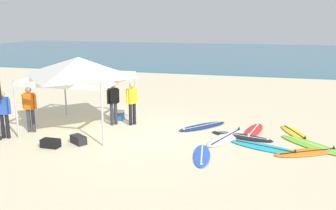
{
  "coord_description": "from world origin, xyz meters",
  "views": [
    {
      "loc": [
        3.76,
        -11.45,
        4.07
      ],
      "look_at": [
        0.64,
        0.79,
        1.0
      ],
      "focal_mm": 37.36,
      "sensor_mm": 36.0,
      "label": 1
    }
  ],
  "objects_px": {
    "surfboard_white": "(226,137)",
    "person_orange": "(30,106)",
    "surfboard_lime": "(312,145)",
    "person_yellow": "(132,101)",
    "surfboard_black": "(242,136)",
    "surfboard_blue": "(202,155)",
    "surfboard_navy": "(202,126)",
    "gear_bag_by_pole": "(78,140)",
    "surfboard_orange": "(308,152)",
    "surfboard_cyan": "(265,147)",
    "person_blue": "(3,111)",
    "surfboard_yellow": "(294,133)",
    "person_black": "(113,101)",
    "gear_bag_near_tent": "(51,143)",
    "cooler_box": "(118,115)",
    "surfboard_red": "(253,131)",
    "canopy_tent": "(79,67)"
  },
  "relations": [
    {
      "from": "surfboard_lime",
      "to": "person_yellow",
      "type": "height_order",
      "value": "person_yellow"
    },
    {
      "from": "surfboard_white",
      "to": "surfboard_lime",
      "type": "bearing_deg",
      "value": -2.27
    },
    {
      "from": "surfboard_navy",
      "to": "person_black",
      "type": "xyz_separation_m",
      "value": [
        -3.48,
        -0.53,
        0.95
      ]
    },
    {
      "from": "surfboard_red",
      "to": "person_black",
      "type": "distance_m",
      "value": 5.53
    },
    {
      "from": "person_blue",
      "to": "gear_bag_by_pole",
      "type": "height_order",
      "value": "person_blue"
    },
    {
      "from": "person_black",
      "to": "surfboard_yellow",
      "type": "bearing_deg",
      "value": 4.79
    },
    {
      "from": "surfboard_red",
      "to": "surfboard_black",
      "type": "xyz_separation_m",
      "value": [
        -0.4,
        -0.78,
        -0.0
      ]
    },
    {
      "from": "surfboard_navy",
      "to": "person_orange",
      "type": "distance_m",
      "value": 6.54
    },
    {
      "from": "canopy_tent",
      "to": "person_yellow",
      "type": "xyz_separation_m",
      "value": [
        1.72,
        0.93,
        -1.4
      ]
    },
    {
      "from": "surfboard_black",
      "to": "surfboard_lime",
      "type": "bearing_deg",
      "value": -8.36
    },
    {
      "from": "surfboard_lime",
      "to": "person_yellow",
      "type": "xyz_separation_m",
      "value": [
        -6.63,
        0.86,
        0.95
      ]
    },
    {
      "from": "surfboard_white",
      "to": "person_black",
      "type": "height_order",
      "value": "person_black"
    },
    {
      "from": "canopy_tent",
      "to": "person_black",
      "type": "xyz_separation_m",
      "value": [
        1.01,
        0.73,
        -1.4
      ]
    },
    {
      "from": "surfboard_blue",
      "to": "surfboard_orange",
      "type": "relative_size",
      "value": 0.83
    },
    {
      "from": "surfboard_cyan",
      "to": "person_black",
      "type": "distance_m",
      "value": 6.03
    },
    {
      "from": "surfboard_cyan",
      "to": "cooler_box",
      "type": "relative_size",
      "value": 4.85
    },
    {
      "from": "surfboard_blue",
      "to": "person_orange",
      "type": "bearing_deg",
      "value": 172.62
    },
    {
      "from": "gear_bag_near_tent",
      "to": "surfboard_red",
      "type": "bearing_deg",
      "value": 27.51
    },
    {
      "from": "person_orange",
      "to": "surfboard_navy",
      "type": "bearing_deg",
      "value": 19.45
    },
    {
      "from": "surfboard_blue",
      "to": "surfboard_lime",
      "type": "bearing_deg",
      "value": 27.86
    },
    {
      "from": "surfboard_lime",
      "to": "gear_bag_by_pole",
      "type": "xyz_separation_m",
      "value": [
        -7.64,
        -1.7,
        0.1
      ]
    },
    {
      "from": "gear_bag_near_tent",
      "to": "cooler_box",
      "type": "distance_m",
      "value": 3.72
    },
    {
      "from": "surfboard_orange",
      "to": "surfboard_yellow",
      "type": "relative_size",
      "value": 1.22
    },
    {
      "from": "person_black",
      "to": "cooler_box",
      "type": "xyz_separation_m",
      "value": [
        -0.14,
        0.71,
        -0.79
      ]
    },
    {
      "from": "person_black",
      "to": "gear_bag_by_pole",
      "type": "xyz_separation_m",
      "value": [
        -0.3,
        -2.36,
        -0.85
      ]
    },
    {
      "from": "surfboard_black",
      "to": "person_orange",
      "type": "relative_size",
      "value": 1.36
    },
    {
      "from": "surfboard_orange",
      "to": "person_yellow",
      "type": "bearing_deg",
      "value": 166.22
    },
    {
      "from": "surfboard_orange",
      "to": "gear_bag_near_tent",
      "type": "xyz_separation_m",
      "value": [
        -8.14,
        -1.53,
        0.1
      ]
    },
    {
      "from": "surfboard_navy",
      "to": "cooler_box",
      "type": "distance_m",
      "value": 3.63
    },
    {
      "from": "surfboard_white",
      "to": "person_orange",
      "type": "height_order",
      "value": "person_orange"
    },
    {
      "from": "surfboard_navy",
      "to": "gear_bag_by_pole",
      "type": "height_order",
      "value": "gear_bag_by_pole"
    },
    {
      "from": "surfboard_red",
      "to": "canopy_tent",
      "type": "bearing_deg",
      "value": -169.56
    },
    {
      "from": "person_orange",
      "to": "person_blue",
      "type": "distance_m",
      "value": 0.96
    },
    {
      "from": "surfboard_black",
      "to": "gear_bag_near_tent",
      "type": "distance_m",
      "value": 6.58
    },
    {
      "from": "surfboard_red",
      "to": "surfboard_lime",
      "type": "height_order",
      "value": "same"
    },
    {
      "from": "person_blue",
      "to": "surfboard_cyan",
      "type": "bearing_deg",
      "value": 7.7
    },
    {
      "from": "gear_bag_near_tent",
      "to": "cooler_box",
      "type": "relative_size",
      "value": 1.2
    },
    {
      "from": "surfboard_white",
      "to": "person_orange",
      "type": "relative_size",
      "value": 1.48
    },
    {
      "from": "surfboard_cyan",
      "to": "person_yellow",
      "type": "height_order",
      "value": "person_yellow"
    },
    {
      "from": "surfboard_cyan",
      "to": "surfboard_red",
      "type": "height_order",
      "value": "same"
    },
    {
      "from": "surfboard_cyan",
      "to": "gear_bag_near_tent",
      "type": "relative_size",
      "value": 4.04
    },
    {
      "from": "surfboard_white",
      "to": "person_yellow",
      "type": "distance_m",
      "value": 3.98
    },
    {
      "from": "surfboard_cyan",
      "to": "person_yellow",
      "type": "distance_m",
      "value": 5.4
    },
    {
      "from": "person_blue",
      "to": "gear_bag_near_tent",
      "type": "xyz_separation_m",
      "value": [
        2.05,
        -0.43,
        -0.85
      ]
    },
    {
      "from": "canopy_tent",
      "to": "person_black",
      "type": "distance_m",
      "value": 1.87
    },
    {
      "from": "person_orange",
      "to": "person_black",
      "type": "xyz_separation_m",
      "value": [
        2.62,
        1.62,
        0.0
      ]
    },
    {
      "from": "surfboard_white",
      "to": "surfboard_orange",
      "type": "xyz_separation_m",
      "value": [
        2.61,
        -0.83,
        0.0
      ]
    },
    {
      "from": "surfboard_red",
      "to": "person_black",
      "type": "bearing_deg",
      "value": -175.22
    },
    {
      "from": "surfboard_yellow",
      "to": "cooler_box",
      "type": "xyz_separation_m",
      "value": [
        -7.03,
        0.13,
        0.16
      ]
    },
    {
      "from": "surfboard_navy",
      "to": "gear_bag_by_pole",
      "type": "relative_size",
      "value": 3.4
    }
  ]
}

